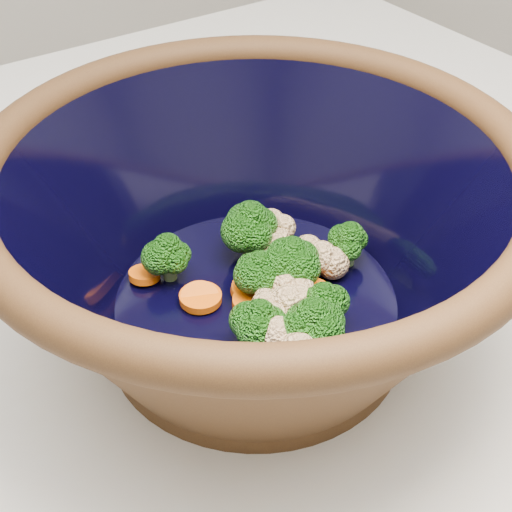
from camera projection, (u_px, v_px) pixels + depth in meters
The scene contains 2 objects.
mixing_bowl at pixel (256, 238), 0.51m from camera, with size 0.41×0.41×0.17m.
vegetable_pile at pixel (277, 276), 0.53m from camera, with size 0.18×0.17×0.05m.
Camera 1 is at (-0.22, -0.34, 1.31)m, focal length 50.00 mm.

